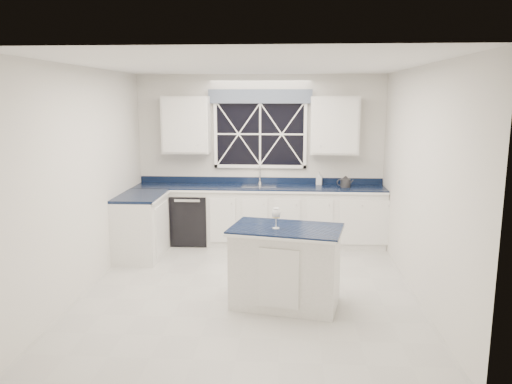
# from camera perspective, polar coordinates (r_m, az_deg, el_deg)

# --- Properties ---
(ground) EXTENTS (4.50, 4.50, 0.00)m
(ground) POSITION_cam_1_polar(r_m,az_deg,el_deg) (6.32, -0.68, -10.90)
(ground) COLOR #A6A5A1
(ground) RESTS_ON ground
(back_wall) EXTENTS (4.00, 0.10, 2.70)m
(back_wall) POSITION_cam_1_polar(r_m,az_deg,el_deg) (8.18, 0.49, 3.86)
(back_wall) COLOR silver
(back_wall) RESTS_ON ground
(base_cabinets) EXTENTS (3.99, 1.60, 0.90)m
(base_cabinets) POSITION_cam_1_polar(r_m,az_deg,el_deg) (7.91, -2.11, -3.02)
(base_cabinets) COLOR white
(base_cabinets) RESTS_ON ground
(countertop) EXTENTS (3.98, 0.64, 0.04)m
(countertop) POSITION_cam_1_polar(r_m,az_deg,el_deg) (7.95, 0.36, 0.52)
(countertop) COLOR black
(countertop) RESTS_ON base_cabinets
(dishwasher) EXTENTS (0.60, 0.58, 0.82)m
(dishwasher) POSITION_cam_1_polar(r_m,az_deg,el_deg) (8.19, -7.36, -2.91)
(dishwasher) COLOR black
(dishwasher) RESTS_ON ground
(window) EXTENTS (1.65, 0.09, 1.26)m
(window) POSITION_cam_1_polar(r_m,az_deg,el_deg) (8.09, 0.47, 7.20)
(window) COLOR black
(window) RESTS_ON ground
(upper_cabinets) EXTENTS (3.10, 0.34, 0.90)m
(upper_cabinets) POSITION_cam_1_polar(r_m,az_deg,el_deg) (7.96, 0.42, 7.64)
(upper_cabinets) COLOR white
(upper_cabinets) RESTS_ON ground
(faucet) EXTENTS (0.05, 0.20, 0.30)m
(faucet) POSITION_cam_1_polar(r_m,az_deg,el_deg) (8.11, 0.44, 2.01)
(faucet) COLOR silver
(faucet) RESTS_ON countertop
(island) EXTENTS (1.34, 0.96, 0.91)m
(island) POSITION_cam_1_polar(r_m,az_deg,el_deg) (5.71, 3.41, -8.46)
(island) COLOR white
(island) RESTS_ON ground
(rug) EXTENTS (1.36, 0.99, 0.02)m
(rug) POSITION_cam_1_polar(r_m,az_deg,el_deg) (7.39, 2.66, -7.58)
(rug) COLOR #B5B5B0
(rug) RESTS_ON ground
(kettle) EXTENTS (0.26, 0.16, 0.18)m
(kettle) POSITION_cam_1_polar(r_m,az_deg,el_deg) (7.98, 10.17, 1.15)
(kettle) COLOR #313134
(kettle) RESTS_ON countertop
(wine_glass) EXTENTS (0.10, 0.10, 0.23)m
(wine_glass) POSITION_cam_1_polar(r_m,az_deg,el_deg) (5.49, 2.32, -2.56)
(wine_glass) COLOR silver
(wine_glass) RESTS_ON island
(soap_bottle) EXTENTS (0.11, 0.11, 0.21)m
(soap_bottle) POSITION_cam_1_polar(r_m,az_deg,el_deg) (8.14, 7.24, 1.56)
(soap_bottle) COLOR silver
(soap_bottle) RESTS_ON countertop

